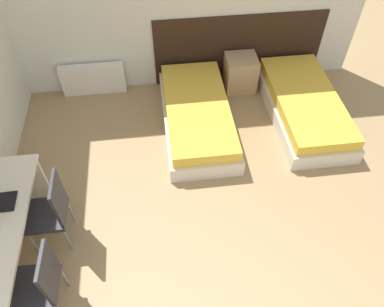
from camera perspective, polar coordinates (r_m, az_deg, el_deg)
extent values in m
cube|color=silver|center=(5.43, -2.92, 22.36)|extent=(5.53, 0.05, 2.70)
cube|color=black|center=(5.94, 7.14, 15.58)|extent=(2.57, 0.03, 1.09)
cube|color=beige|center=(5.29, 0.79, 5.24)|extent=(0.93, 1.97, 0.23)
cube|color=gold|center=(5.15, 0.81, 6.83)|extent=(0.85, 1.89, 0.16)
cube|color=beige|center=(5.66, 16.53, 6.36)|extent=(0.93, 1.97, 0.23)
cube|color=gold|center=(5.53, 16.97, 7.86)|extent=(0.85, 1.89, 0.16)
cube|color=tan|center=(5.90, 7.38, 12.07)|extent=(0.46, 0.42, 0.54)
cube|color=silver|center=(5.96, -14.81, 10.91)|extent=(0.95, 0.12, 0.49)
cube|color=beige|center=(4.70, -24.59, -3.64)|extent=(0.54, 0.04, 0.70)
cube|color=#232328|center=(4.19, -21.30, -8.73)|extent=(0.42, 0.42, 0.05)
cube|color=#232328|center=(3.93, -19.71, -6.41)|extent=(0.03, 0.37, 0.50)
cylinder|color=slate|center=(4.34, -23.02, -12.45)|extent=(0.02, 0.02, 0.41)
cylinder|color=slate|center=(4.52, -22.39, -8.56)|extent=(0.02, 0.02, 0.41)
cylinder|color=slate|center=(4.24, -18.39, -12.29)|extent=(0.02, 0.02, 0.41)
cylinder|color=slate|center=(4.43, -18.00, -8.30)|extent=(0.02, 0.02, 0.41)
cube|color=#232328|center=(3.84, -22.76, -18.25)|extent=(0.43, 0.43, 0.05)
cube|color=#232328|center=(3.55, -21.05, -16.57)|extent=(0.04, 0.37, 0.50)
cylinder|color=slate|center=(4.17, -23.75, -17.22)|extent=(0.02, 0.02, 0.41)
cylinder|color=slate|center=(4.06, -18.85, -17.36)|extent=(0.02, 0.02, 0.41)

